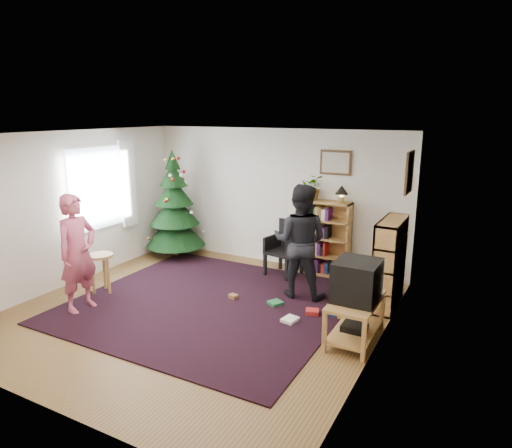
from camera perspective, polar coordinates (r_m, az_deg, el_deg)
The scene contains 23 objects.
floor at distance 6.72m, azimuth -7.25°, elevation -10.75°, with size 5.00×5.00×0.00m, color brown.
ceiling at distance 6.12m, azimuth -7.97°, elevation 11.05°, with size 5.00×5.00×0.00m, color white.
wall_back at distance 8.41m, azimuth 2.34°, elevation 3.35°, with size 5.00×0.02×2.50m, color silver.
wall_front at distance 4.61m, azimuth -26.06°, elevation -7.14°, with size 5.00×0.02×2.50m, color silver.
wall_left at distance 7.99m, azimuth -22.36°, elevation 1.74°, with size 0.02×5.00×2.50m, color silver.
wall_right at distance 5.30m, azimuth 15.06°, elevation -3.50°, with size 0.02×5.00×2.50m, color silver.
rug at distance 6.94m, azimuth -5.81°, elevation -9.79°, with size 3.80×3.60×0.02m, color black.
window_pane at distance 8.31m, azimuth -19.23°, elevation 4.21°, with size 0.04×1.20×1.40m, color silver.
curtain at distance 8.77m, azimuth -15.72°, elevation 4.93°, with size 0.06×0.35×1.60m, color white.
picture_back at distance 7.86m, azimuth 9.95°, elevation 7.57°, with size 0.55×0.03×0.42m.
picture_right at distance 6.84m, azimuth 18.63°, elevation 6.13°, with size 0.03×0.50×0.60m.
christmas_tree at distance 9.00m, azimuth -10.14°, elevation 1.40°, with size 1.15×1.15×2.10m.
bookshelf_back at distance 8.02m, azimuth 8.35°, elevation -1.61°, with size 0.95×0.30×1.30m.
bookshelf_right at distance 6.90m, azimuth 16.34°, elevation -4.61°, with size 0.30×0.95×1.30m.
tv_stand at distance 5.88m, azimuth 12.27°, elevation -11.19°, with size 0.53×0.95×0.55m.
crt_tv at distance 5.70m, azimuth 12.48°, elevation -6.91°, with size 0.53×0.57×0.50m.
armchair at distance 7.98m, azimuth 3.78°, elevation -2.73°, with size 0.61×0.61×0.95m.
stool at distance 7.52m, azimuth -18.82°, elevation -4.65°, with size 0.38×0.38×0.64m.
person_standing at distance 6.90m, azimuth -21.41°, elevation -3.43°, with size 0.62×0.41×1.70m, color #B2475B.
person_by_chair at distance 6.93m, azimuth 5.54°, elevation -2.19°, with size 0.85×0.66×1.76m, color black.
potted_plant at distance 7.90m, azimuth 7.20°, elevation 4.58°, with size 0.40×0.35×0.45m, color gray.
table_lamp at distance 7.74m, azimuth 10.65°, elevation 4.07°, with size 0.22×0.22×0.29m.
floor_clutter at distance 6.64m, azimuth 5.16°, elevation -10.64°, with size 1.88×0.69×0.08m.
Camera 1 is at (3.58, -4.95, 2.80)m, focal length 32.00 mm.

